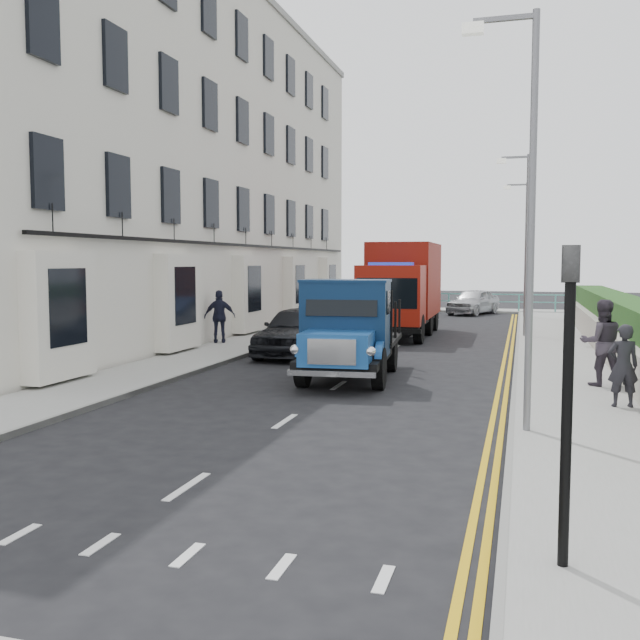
{
  "coord_description": "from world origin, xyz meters",
  "views": [
    {
      "loc": [
        4.18,
        -14.31,
        2.94
      ],
      "look_at": [
        -1.01,
        3.91,
        1.4
      ],
      "focal_mm": 40.0,
      "sensor_mm": 36.0,
      "label": 1
    }
  ],
  "objects_px": {
    "bedford_lorry": "(347,336)",
    "red_lorry": "(402,286)",
    "lamp_near": "(524,198)",
    "parked_car_front": "(298,331)",
    "lamp_mid": "(524,234)",
    "lamp_far": "(524,242)",
    "pedestrian_east_near": "(623,366)"
  },
  "relations": [
    {
      "from": "bedford_lorry",
      "to": "lamp_near",
      "type": "bearing_deg",
      "value": -52.26
    },
    {
      "from": "red_lorry",
      "to": "parked_car_front",
      "type": "bearing_deg",
      "value": -107.94
    },
    {
      "from": "lamp_mid",
      "to": "lamp_far",
      "type": "bearing_deg",
      "value": 90.0
    },
    {
      "from": "pedestrian_east_near",
      "to": "parked_car_front",
      "type": "bearing_deg",
      "value": -46.2
    },
    {
      "from": "lamp_near",
      "to": "parked_car_front",
      "type": "bearing_deg",
      "value": 126.98
    },
    {
      "from": "lamp_far",
      "to": "red_lorry",
      "type": "distance_m",
      "value": 11.18
    },
    {
      "from": "lamp_far",
      "to": "pedestrian_east_near",
      "type": "xyz_separation_m",
      "value": [
        1.92,
        -23.48,
        -3.06
      ]
    },
    {
      "from": "lamp_near",
      "to": "lamp_mid",
      "type": "height_order",
      "value": "same"
    },
    {
      "from": "red_lorry",
      "to": "pedestrian_east_near",
      "type": "xyz_separation_m",
      "value": [
        6.55,
        -13.5,
        -1.04
      ]
    },
    {
      "from": "lamp_far",
      "to": "pedestrian_east_near",
      "type": "bearing_deg",
      "value": -85.32
    },
    {
      "from": "lamp_near",
      "to": "parked_car_front",
      "type": "xyz_separation_m",
      "value": [
        -6.78,
        9.0,
        -3.21
      ]
    },
    {
      "from": "lamp_near",
      "to": "lamp_mid",
      "type": "bearing_deg",
      "value": 90.0
    },
    {
      "from": "lamp_far",
      "to": "pedestrian_east_near",
      "type": "height_order",
      "value": "lamp_far"
    },
    {
      "from": "lamp_far",
      "to": "bedford_lorry",
      "type": "relative_size",
      "value": 1.3
    },
    {
      "from": "lamp_far",
      "to": "bedford_lorry",
      "type": "height_order",
      "value": "lamp_far"
    },
    {
      "from": "lamp_far",
      "to": "parked_car_front",
      "type": "relative_size",
      "value": 1.51
    },
    {
      "from": "bedford_lorry",
      "to": "red_lorry",
      "type": "xyz_separation_m",
      "value": [
        -0.52,
        11.51,
        0.83
      ]
    },
    {
      "from": "lamp_mid",
      "to": "lamp_near",
      "type": "bearing_deg",
      "value": -90.0
    },
    {
      "from": "lamp_far",
      "to": "parked_car_front",
      "type": "distance_m",
      "value": 18.58
    },
    {
      "from": "lamp_near",
      "to": "parked_car_front",
      "type": "relative_size",
      "value": 1.51
    },
    {
      "from": "bedford_lorry",
      "to": "pedestrian_east_near",
      "type": "height_order",
      "value": "bedford_lorry"
    },
    {
      "from": "lamp_near",
      "to": "lamp_far",
      "type": "distance_m",
      "value": 26.0
    },
    {
      "from": "red_lorry",
      "to": "bedford_lorry",
      "type": "bearing_deg",
      "value": -88.35
    },
    {
      "from": "pedestrian_east_near",
      "to": "lamp_near",
      "type": "bearing_deg",
      "value": 43.16
    },
    {
      "from": "bedford_lorry",
      "to": "parked_car_front",
      "type": "distance_m",
      "value": 5.23
    },
    {
      "from": "pedestrian_east_near",
      "to": "lamp_mid",
      "type": "bearing_deg",
      "value": -91.42
    },
    {
      "from": "bedford_lorry",
      "to": "red_lorry",
      "type": "relative_size",
      "value": 0.76
    },
    {
      "from": "bedford_lorry",
      "to": "pedestrian_east_near",
      "type": "xyz_separation_m",
      "value": [
        6.03,
        -1.99,
        -0.21
      ]
    },
    {
      "from": "bedford_lorry",
      "to": "parked_car_front",
      "type": "height_order",
      "value": "bedford_lorry"
    },
    {
      "from": "lamp_far",
      "to": "pedestrian_east_near",
      "type": "distance_m",
      "value": 23.75
    },
    {
      "from": "red_lorry",
      "to": "parked_car_front",
      "type": "xyz_separation_m",
      "value": [
        -2.15,
        -7.03,
        -1.19
      ]
    },
    {
      "from": "lamp_mid",
      "to": "parked_car_front",
      "type": "distance_m",
      "value": 10.26
    }
  ]
}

